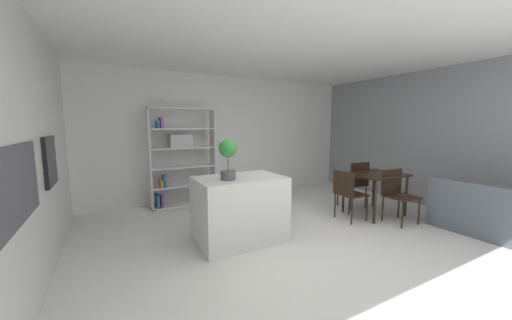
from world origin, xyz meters
The scene contains 13 objects.
ground_plane centered at (0.00, 0.00, 0.00)m, with size 9.63×9.63×0.00m, color silver.
ceiling_slab centered at (0.00, 0.00, 2.75)m, with size 7.00×6.15×0.06m.
back_partition centered at (0.00, 3.04, 1.36)m, with size 7.00×0.06×2.72m, color white.
right_partition_gray centered at (3.47, 0.00, 1.36)m, with size 0.06×6.15×2.72m, color gray.
cabinet_niche_splashback centered at (-2.77, -0.22, 1.18)m, with size 0.01×1.15×0.60m.
built_in_oven centered at (-2.75, 1.01, 1.22)m, with size 0.06×0.57×0.57m.
kitchen_island centered at (-0.59, 0.55, 0.46)m, with size 1.20×0.79×0.91m, color silver.
potted_plant_on_island centered at (-0.79, 0.47, 1.24)m, with size 0.24×0.24×0.53m.
open_bookshelf centered at (-0.90, 2.71, 1.04)m, with size 1.30×0.34×1.96m.
dining_table centered at (2.07, 0.42, 0.67)m, with size 0.96×0.80×0.76m.
dining_chair_far centered at (2.06, 0.84, 0.55)m, with size 0.48×0.45×0.92m.
dining_chair_island_side centered at (1.38, 0.42, 0.52)m, with size 0.42×0.46×0.85m.
dining_chair_near centered at (2.08, 0.00, 0.53)m, with size 0.49×0.47×0.88m.
Camera 1 is at (-2.17, -2.81, 1.62)m, focal length 19.12 mm.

